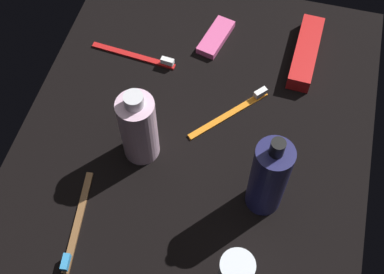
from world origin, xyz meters
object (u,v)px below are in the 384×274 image
toothpaste_box_red (306,52)px  toothbrush_orange (234,111)px  lotion_bottle (269,178)px  snack_bar_pink (216,37)px  toothbrush_brown (76,226)px  bodywash_bottle (138,128)px  toothbrush_red (138,56)px

toothpaste_box_red → toothbrush_orange: bearing=-31.4°
lotion_bottle → snack_bar_pink: bearing=-154.4°
toothbrush_orange → toothbrush_brown: size_ratio=0.80×
toothbrush_orange → toothbrush_brown: 35.57cm
snack_bar_pink → toothpaste_box_red: bearing=102.7°
toothbrush_orange → toothpaste_box_red: size_ratio=0.81×
lotion_bottle → toothbrush_orange: lotion_bottle is taller
lotion_bottle → bodywash_bottle: size_ratio=1.16×
toothbrush_brown → snack_bar_pink: (-46.07, 13.12, 0.14)cm
snack_bar_pink → toothbrush_red: bearing=-45.2°
toothbrush_orange → toothpaste_box_red: bearing=146.3°
bodywash_bottle → toothpaste_box_red: (-28.90, 25.60, -5.95)cm
lotion_bottle → bodywash_bottle: (-4.22, -22.97, -0.93)cm
lotion_bottle → toothpaste_box_red: (-33.12, 2.63, -6.89)cm
bodywash_bottle → toothbrush_red: 22.71cm
toothbrush_orange → toothbrush_brown: (29.07, -20.50, 0.00)cm
lotion_bottle → snack_bar_pink: 37.74cm
toothbrush_orange → toothpaste_box_red: toothpaste_box_red is taller
toothbrush_brown → toothpaste_box_red: bearing=145.3°
bodywash_bottle → toothbrush_orange: size_ratio=1.17×
toothbrush_red → toothpaste_box_red: bearing=104.5°
toothbrush_brown → toothpaste_box_red: 55.79cm
bodywash_bottle → toothbrush_red: bearing=-160.7°
bodywash_bottle → toothpaste_box_red: bearing=138.5°
bodywash_bottle → toothpaste_box_red: 39.07cm
toothbrush_orange → toothbrush_brown: same height
lotion_bottle → toothbrush_red: 39.70cm
toothbrush_brown → toothpaste_box_red: size_ratio=1.02×
bodywash_bottle → toothpaste_box_red: bodywash_bottle is taller
toothbrush_brown → snack_bar_pink: toothbrush_brown is taller
lotion_bottle → toothbrush_red: lotion_bottle is taller
toothbrush_orange → bodywash_bottle: bearing=-49.9°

